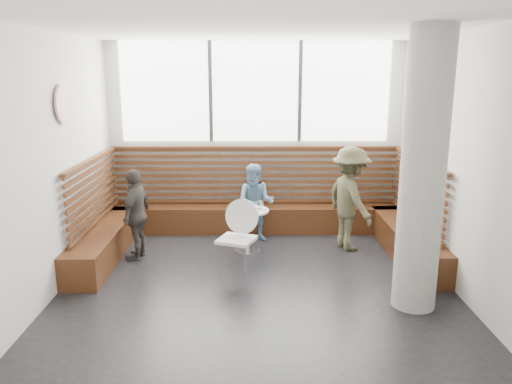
{
  "coord_description": "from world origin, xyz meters",
  "views": [
    {
      "loc": [
        -0.06,
        -6.04,
        2.7
      ],
      "look_at": [
        0.0,
        1.0,
        1.0
      ],
      "focal_mm": 35.0,
      "sensor_mm": 36.0,
      "label": 1
    }
  ],
  "objects_px": {
    "adult_man": "(350,199)",
    "child_left": "(136,214)",
    "cafe_table": "(248,222)",
    "cafe_chair": "(237,231)",
    "child_back": "(256,203)",
    "concrete_column": "(423,173)"
  },
  "relations": [
    {
      "from": "child_left",
      "to": "adult_man",
      "type": "bearing_deg",
      "value": 106.9
    },
    {
      "from": "cafe_chair",
      "to": "child_back",
      "type": "bearing_deg",
      "value": 99.51
    },
    {
      "from": "cafe_chair",
      "to": "adult_man",
      "type": "xyz_separation_m",
      "value": [
        1.72,
        0.94,
        0.21
      ]
    },
    {
      "from": "cafe_table",
      "to": "cafe_chair",
      "type": "height_order",
      "value": "cafe_chair"
    },
    {
      "from": "concrete_column",
      "to": "cafe_chair",
      "type": "bearing_deg",
      "value": 154.06
    },
    {
      "from": "adult_man",
      "to": "child_left",
      "type": "relative_size",
      "value": 1.2
    },
    {
      "from": "concrete_column",
      "to": "cafe_chair",
      "type": "distance_m",
      "value": 2.56
    },
    {
      "from": "cafe_chair",
      "to": "concrete_column",
      "type": "bearing_deg",
      "value": -5.19
    },
    {
      "from": "adult_man",
      "to": "child_back",
      "type": "distance_m",
      "value": 1.52
    },
    {
      "from": "cafe_table",
      "to": "child_left",
      "type": "relative_size",
      "value": 0.5
    },
    {
      "from": "child_back",
      "to": "child_left",
      "type": "height_order",
      "value": "child_left"
    },
    {
      "from": "cafe_chair",
      "to": "child_back",
      "type": "relative_size",
      "value": 0.8
    },
    {
      "from": "child_back",
      "to": "adult_man",
      "type": "bearing_deg",
      "value": -4.04
    },
    {
      "from": "cafe_table",
      "to": "child_back",
      "type": "xyz_separation_m",
      "value": [
        0.13,
        0.54,
        0.16
      ]
    },
    {
      "from": "adult_man",
      "to": "cafe_table",
      "type": "bearing_deg",
      "value": 74.17
    },
    {
      "from": "concrete_column",
      "to": "child_back",
      "type": "height_order",
      "value": "concrete_column"
    },
    {
      "from": "concrete_column",
      "to": "cafe_table",
      "type": "bearing_deg",
      "value": 137.06
    },
    {
      "from": "concrete_column",
      "to": "child_back",
      "type": "distance_m",
      "value": 3.16
    },
    {
      "from": "concrete_column",
      "to": "cafe_table",
      "type": "xyz_separation_m",
      "value": [
        -1.98,
        1.84,
        -1.12
      ]
    },
    {
      "from": "cafe_chair",
      "to": "child_back",
      "type": "distance_m",
      "value": 1.37
    },
    {
      "from": "adult_man",
      "to": "child_back",
      "type": "bearing_deg",
      "value": 53.71
    },
    {
      "from": "cafe_chair",
      "to": "child_left",
      "type": "distance_m",
      "value": 1.59
    }
  ]
}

